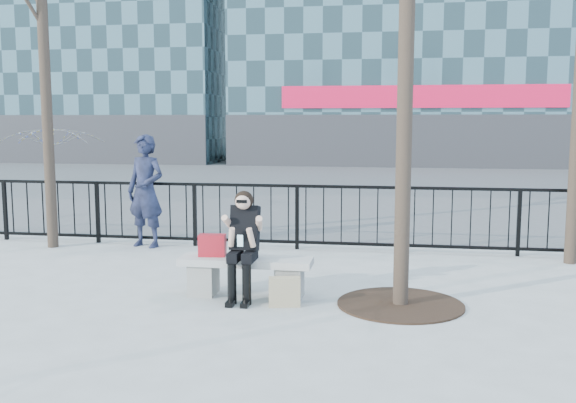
# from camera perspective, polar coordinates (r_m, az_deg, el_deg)

# --- Properties ---
(ground) EXTENTS (120.00, 120.00, 0.00)m
(ground) POSITION_cam_1_polar(r_m,az_deg,el_deg) (8.12, -3.73, -8.38)
(ground) COLOR gray
(ground) RESTS_ON ground
(street_surface) EXTENTS (60.00, 23.00, 0.01)m
(street_surface) POSITION_cam_1_polar(r_m,az_deg,el_deg) (22.79, 4.73, 1.79)
(street_surface) COLOR #474747
(street_surface) RESTS_ON ground
(railing) EXTENTS (14.00, 0.06, 1.10)m
(railing) POSITION_cam_1_polar(r_m,az_deg,el_deg) (10.89, -0.22, -1.35)
(railing) COLOR black
(railing) RESTS_ON ground
(tree_grate) EXTENTS (1.50, 1.50, 0.02)m
(tree_grate) POSITION_cam_1_polar(r_m,az_deg,el_deg) (7.83, 9.95, -8.99)
(tree_grate) COLOR black
(tree_grate) RESTS_ON ground
(bench_main) EXTENTS (1.65, 0.46, 0.49)m
(bench_main) POSITION_cam_1_polar(r_m,az_deg,el_deg) (8.05, -3.75, -6.31)
(bench_main) COLOR gray
(bench_main) RESTS_ON ground
(seated_woman) EXTENTS (0.50, 0.64, 1.34)m
(seated_woman) POSITION_cam_1_polar(r_m,az_deg,el_deg) (7.82, -4.03, -3.96)
(seated_woman) COLOR black
(seated_woman) RESTS_ON ground
(handbag) EXTENTS (0.35, 0.19, 0.28)m
(handbag) POSITION_cam_1_polar(r_m,az_deg,el_deg) (8.10, -6.75, -3.89)
(handbag) COLOR #AB1520
(handbag) RESTS_ON bench_main
(shopping_bag) EXTENTS (0.39, 0.21, 0.35)m
(shopping_bag) POSITION_cam_1_polar(r_m,az_deg,el_deg) (7.63, -0.32, -8.03)
(shopping_bag) COLOR tan
(shopping_bag) RESTS_ON ground
(standing_man) EXTENTS (0.81, 0.64, 1.94)m
(standing_man) POSITION_cam_1_polar(r_m,az_deg,el_deg) (11.29, -12.54, 0.92)
(standing_man) COLOR black
(standing_man) RESTS_ON ground
(vendor_umbrella) EXTENTS (2.33, 2.38, 2.10)m
(vendor_umbrella) POSITION_cam_1_polar(r_m,az_deg,el_deg) (15.24, -20.19, 2.57)
(vendor_umbrella) COLOR yellow
(vendor_umbrella) RESTS_ON ground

